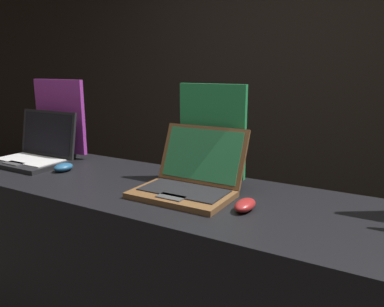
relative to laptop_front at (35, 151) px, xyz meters
The scene contains 8 objects.
wall_back 1.99m from the laptop_front, 62.90° to the left, with size 8.00×0.05×2.80m.
display_counter 1.02m from the laptop_front, ahead, with size 2.21×0.58×0.91m.
laptop_front is the anchor object (origin of this frame).
mouse_front 0.24m from the laptop_front, 10.35° to the right, with size 0.07×0.09×0.04m.
promo_stand_front 0.21m from the laptop_front, 90.00° to the left, with size 0.33×0.07×0.39m.
laptop_middle 0.87m from the laptop_front, ahead, with size 0.35×0.32×0.23m.
mouse_middle 1.12m from the laptop_front, ahead, with size 0.06×0.11×0.04m.
promo_stand_middle 0.89m from the laptop_front, 10.03° to the left, with size 0.28×0.07×0.39m.
Camera 1 is at (0.64, -0.83, 1.36)m, focal length 35.00 mm.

